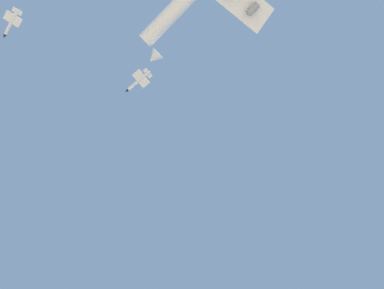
% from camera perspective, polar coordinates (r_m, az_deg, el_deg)
% --- Properties ---
extents(chase_jet_left_wing, '(10.37, 14.50, 4.00)m').
position_cam_1_polar(chase_jet_left_wing, '(183.12, -28.77, 18.08)').
color(chase_jet_left_wing, silver).
extents(chase_jet_high_escort, '(13.40, 12.20, 4.00)m').
position_cam_1_polar(chase_jet_high_escort, '(159.05, -9.22, 10.82)').
color(chase_jet_high_escort, silver).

